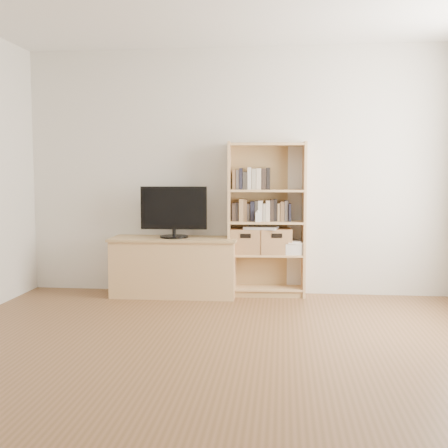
# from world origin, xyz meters

# --- Properties ---
(floor) EXTENTS (4.50, 5.00, 0.01)m
(floor) POSITION_xyz_m (0.00, 0.00, 0.00)
(floor) COLOR brown
(floor) RESTS_ON ground
(back_wall) EXTENTS (4.50, 0.02, 2.60)m
(back_wall) POSITION_xyz_m (0.00, 2.50, 1.30)
(back_wall) COLOR silver
(back_wall) RESTS_ON floor
(front_wall) EXTENTS (4.50, 0.02, 2.60)m
(front_wall) POSITION_xyz_m (0.00, -2.50, 1.30)
(front_wall) COLOR silver
(front_wall) RESTS_ON floor
(tv_stand) EXTENTS (1.29, 0.51, 0.59)m
(tv_stand) POSITION_xyz_m (-0.63, 2.26, 0.29)
(tv_stand) COLOR tan
(tv_stand) RESTS_ON floor
(bookshelf) EXTENTS (0.82, 0.33, 1.61)m
(bookshelf) POSITION_xyz_m (0.33, 2.36, 0.80)
(bookshelf) COLOR tan
(bookshelf) RESTS_ON floor
(television) EXTENTS (0.69, 0.09, 0.54)m
(television) POSITION_xyz_m (-0.63, 2.26, 0.88)
(television) COLOR black
(television) RESTS_ON tv_stand
(books_row_mid) EXTENTS (0.88, 0.17, 0.24)m
(books_row_mid) POSITION_xyz_m (0.33, 2.38, 0.90)
(books_row_mid) COLOR #312721
(books_row_mid) RESTS_ON bookshelf
(books_row_upper) EXTENTS (0.42, 0.17, 0.22)m
(books_row_upper) POSITION_xyz_m (0.15, 2.37, 1.22)
(books_row_upper) COLOR #312721
(books_row_upper) RESTS_ON bookshelf
(baby_monitor) EXTENTS (0.05, 0.04, 0.10)m
(baby_monitor) POSITION_xyz_m (0.25, 2.26, 0.83)
(baby_monitor) COLOR white
(baby_monitor) RESTS_ON bookshelf
(basket_left) EXTENTS (0.32, 0.27, 0.26)m
(basket_left) POSITION_xyz_m (0.12, 2.34, 0.58)
(basket_left) COLOR olive
(basket_left) RESTS_ON bookshelf
(basket_right) EXTENTS (0.34, 0.29, 0.26)m
(basket_right) POSITION_xyz_m (0.43, 2.36, 0.58)
(basket_right) COLOR olive
(basket_right) RESTS_ON bookshelf
(laptop) EXTENTS (0.37, 0.29, 0.03)m
(laptop) POSITION_xyz_m (0.28, 2.34, 0.72)
(laptop) COLOR silver
(laptop) RESTS_ON basket_left
(magazine_stack) EXTENTS (0.20, 0.27, 0.12)m
(magazine_stack) POSITION_xyz_m (0.61, 2.37, 0.50)
(magazine_stack) COLOR beige
(magazine_stack) RESTS_ON bookshelf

